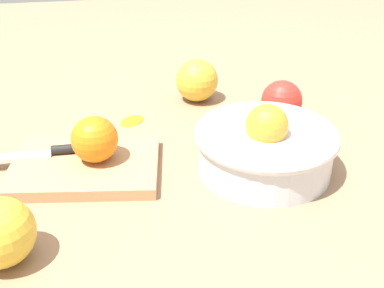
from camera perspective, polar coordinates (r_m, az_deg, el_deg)
ground_plane at (r=0.73m, az=-1.03°, el=-1.21°), size 2.40×2.40×0.00m
bowl at (r=0.68m, az=8.87°, el=-0.21°), size 0.20×0.20×0.10m
cutting_board at (r=0.70m, az=-12.79°, el=-2.63°), size 0.23×0.19×0.02m
orange_on_board at (r=0.68m, az=-11.71°, el=0.55°), size 0.07×0.07×0.07m
knife at (r=0.72m, az=-17.50°, el=-0.97°), size 0.16×0.02×0.01m
apple_front_left at (r=0.84m, az=10.81°, el=5.17°), size 0.07×0.07×0.07m
apple_front_left_2 at (r=0.90m, az=0.59°, el=7.72°), size 0.08×0.08×0.08m
citrus_peel at (r=0.84m, az=-7.28°, el=3.00°), size 0.06×0.06×0.01m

